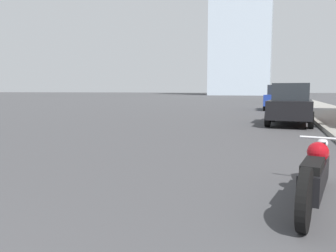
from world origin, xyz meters
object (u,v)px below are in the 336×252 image
object	(u,v)px
parked_car_blue	(280,98)
parked_car_silver	(279,94)
parked_car_white	(282,96)
parked_car_black	(290,104)
motorcycle	(315,173)

from	to	relation	value
parked_car_blue	parked_car_silver	size ratio (longest dim) A/B	1.01
parked_car_white	parked_car_blue	bearing A→B (deg)	-88.22
parked_car_blue	parked_car_white	bearing A→B (deg)	92.57
parked_car_black	parked_car_silver	distance (m)	34.45
parked_car_black	parked_car_white	xyz separation A→B (m)	(0.01, 24.02, 0.00)
motorcycle	parked_car_silver	bearing A→B (deg)	101.54
parked_car_white	motorcycle	bearing A→B (deg)	-86.85
parked_car_black	parked_car_blue	size ratio (longest dim) A/B	0.91
parked_car_white	parked_car_silver	distance (m)	10.44
parked_car_black	parked_car_blue	distance (m)	10.99
motorcycle	parked_car_blue	bearing A→B (deg)	102.04
parked_car_black	parked_car_silver	world-z (taller)	parked_car_silver
parked_car_black	parked_car_silver	bearing A→B (deg)	94.37
motorcycle	parked_car_black	bearing A→B (deg)	100.90
motorcycle	parked_car_silver	size ratio (longest dim) A/B	0.58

